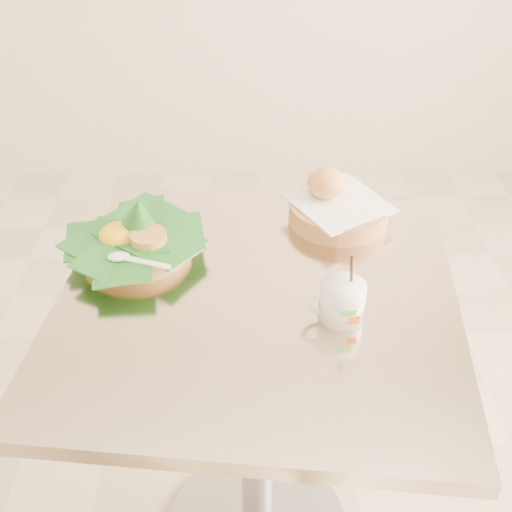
{
  "coord_description": "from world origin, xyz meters",
  "views": [
    {
      "loc": [
        0.17,
        -0.9,
        1.47
      ],
      "look_at": [
        0.19,
        -0.0,
        0.82
      ],
      "focal_mm": 45.0,
      "sensor_mm": 36.0,
      "label": 1
    }
  ],
  "objects_px": {
    "bread_basket": "(336,206)",
    "rice_basket": "(135,237)",
    "coffee_mug": "(341,300)",
    "cafe_table": "(257,383)"
  },
  "relations": [
    {
      "from": "rice_basket",
      "to": "cafe_table",
      "type": "bearing_deg",
      "value": -30.68
    },
    {
      "from": "cafe_table",
      "to": "bread_basket",
      "type": "height_order",
      "value": "bread_basket"
    },
    {
      "from": "cafe_table",
      "to": "coffee_mug",
      "type": "xyz_separation_m",
      "value": [
        0.14,
        -0.06,
        0.26
      ]
    },
    {
      "from": "rice_basket",
      "to": "bread_basket",
      "type": "height_order",
      "value": "rice_basket"
    },
    {
      "from": "bread_basket",
      "to": "rice_basket",
      "type": "bearing_deg",
      "value": -164.33
    },
    {
      "from": "coffee_mug",
      "to": "bread_basket",
      "type": "bearing_deg",
      "value": 84.61
    },
    {
      "from": "bread_basket",
      "to": "coffee_mug",
      "type": "relative_size",
      "value": 1.79
    },
    {
      "from": "cafe_table",
      "to": "coffee_mug",
      "type": "relative_size",
      "value": 5.86
    },
    {
      "from": "cafe_table",
      "to": "bread_basket",
      "type": "xyz_separation_m",
      "value": [
        0.17,
        0.25,
        0.25
      ]
    },
    {
      "from": "cafe_table",
      "to": "rice_basket",
      "type": "distance_m",
      "value": 0.37
    }
  ]
}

